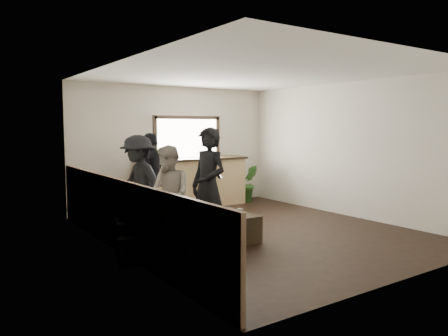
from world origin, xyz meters
TOP-DOWN VIEW (x-y plane):
  - ground at (0.00, 0.00)m, footprint 5.00×6.00m
  - room_shell at (-0.74, 0.00)m, footprint 5.01×6.01m
  - bar_counter at (0.30, 2.70)m, footprint 2.70×0.68m
  - sofa at (-2.15, 0.16)m, footprint 1.29×2.05m
  - coffee_table at (-0.65, -0.20)m, footprint 0.57×1.00m
  - cup_a at (-0.79, 0.04)m, footprint 0.16×0.16m
  - cup_b at (-0.58, -0.35)m, footprint 0.10×0.10m
  - potted_plant at (1.82, 2.57)m, footprint 0.60×0.53m
  - person_a at (-1.13, -0.24)m, footprint 0.56×0.75m
  - person_b at (-1.70, 0.03)m, footprint 0.62×0.79m
  - person_c at (-1.70, 1.19)m, footprint 0.85×1.22m
  - person_d at (-1.20, 1.72)m, footprint 1.09×0.95m

SIDE VIEW (x-z plane):
  - ground at x=0.00m, z-range -0.01..0.01m
  - coffee_table at x=-0.65m, z-range 0.00..0.44m
  - sofa at x=-2.15m, z-range 0.00..0.56m
  - potted_plant at x=1.82m, z-range 0.00..0.93m
  - cup_a at x=-0.79m, z-range 0.44..0.53m
  - cup_b at x=-0.58m, z-range 0.44..0.53m
  - bar_counter at x=0.30m, z-range -0.42..1.71m
  - person_b at x=-1.70m, z-range 0.00..1.59m
  - person_c at x=-1.70m, z-range 0.00..1.73m
  - person_d at x=-1.20m, z-range 0.00..1.76m
  - person_a at x=-1.13m, z-range 0.00..1.87m
  - room_shell at x=-0.74m, z-range 0.07..2.87m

